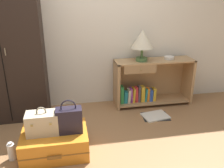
{
  "coord_description": "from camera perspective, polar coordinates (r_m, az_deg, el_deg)",
  "views": [
    {
      "loc": [
        -0.32,
        -2.04,
        1.66
      ],
      "look_at": [
        0.22,
        0.79,
        0.55
      ],
      "focal_mm": 38.38,
      "sensor_mm": 36.0,
      "label": 1
    }
  ],
  "objects": [
    {
      "name": "ground_plane",
      "position": [
        2.65,
        -1.53,
        -17.73
      ],
      "size": [
        9.0,
        9.0,
        0.0
      ],
      "primitive_type": "plane",
      "color": "#9E7047"
    },
    {
      "name": "back_wall",
      "position": [
        3.58,
        -5.76,
        15.14
      ],
      "size": [
        6.4,
        0.1,
        2.6
      ],
      "primitive_type": "cube",
      "color": "silver",
      "rests_on": "ground_plane"
    },
    {
      "name": "wardrobe",
      "position": [
        3.41,
        -24.11,
        7.87
      ],
      "size": [
        0.95,
        0.47,
        1.98
      ],
      "color": "black",
      "rests_on": "ground_plane"
    },
    {
      "name": "bookshelf",
      "position": [
        3.76,
        8.86,
        0.25
      ],
      "size": [
        1.2,
        0.36,
        0.71
      ],
      "color": "tan",
      "rests_on": "ground_plane"
    },
    {
      "name": "table_lamp",
      "position": [
        3.5,
        7.26,
        10.35
      ],
      "size": [
        0.33,
        0.33,
        0.45
      ],
      "color": "#4C7542",
      "rests_on": "bookshelf"
    },
    {
      "name": "bowl",
      "position": [
        3.74,
        13.46,
        6.11
      ],
      "size": [
        0.15,
        0.15,
        0.04
      ],
      "primitive_type": "cylinder",
      "color": "silver",
      "rests_on": "bookshelf"
    },
    {
      "name": "suitcase_large",
      "position": [
        2.76,
        -13.37,
        -13.3
      ],
      "size": [
        0.71,
        0.53,
        0.26
      ],
      "color": "orange",
      "rests_on": "ground_plane"
    },
    {
      "name": "train_case",
      "position": [
        2.64,
        -16.24,
        -8.93
      ],
      "size": [
        0.33,
        0.21,
        0.31
      ],
      "color": "beige",
      "rests_on": "suitcase_large"
    },
    {
      "name": "handbag",
      "position": [
        2.59,
        -10.16,
        -8.4
      ],
      "size": [
        0.27,
        0.15,
        0.37
      ],
      "color": "#231E2D",
      "rests_on": "suitcase_large"
    },
    {
      "name": "bottle",
      "position": [
        2.81,
        -22.82,
        -14.62
      ],
      "size": [
        0.08,
        0.08,
        0.21
      ],
      "color": "white",
      "rests_on": "ground_plane"
    },
    {
      "name": "open_book_on_floor",
      "position": [
        3.5,
        10.3,
        -7.51
      ],
      "size": [
        0.4,
        0.32,
        0.02
      ],
      "color": "white",
      "rests_on": "ground_plane"
    }
  ]
}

